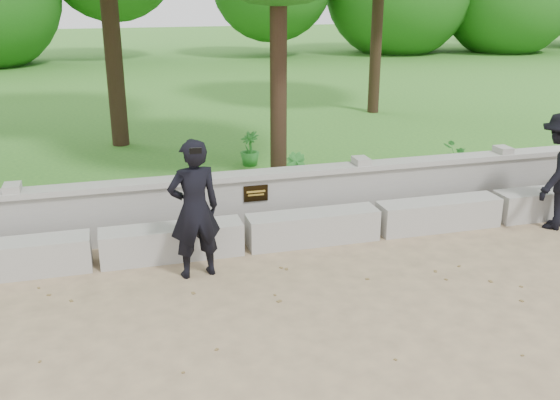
{
  "coord_description": "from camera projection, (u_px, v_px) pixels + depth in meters",
  "views": [
    {
      "loc": [
        -1.67,
        -5.96,
        3.52
      ],
      "look_at": [
        0.38,
        1.43,
        0.85
      ],
      "focal_mm": 40.0,
      "sensor_mm": 36.0,
      "label": 1
    }
  ],
  "objects": [
    {
      "name": "shrub_d",
      "position": [
        250.0,
        149.0,
        11.75
      ],
      "size": [
        0.48,
        0.48,
        0.64
      ],
      "primitive_type": "imported",
      "rotation": [
        0.0,
        0.0,
        5.41
      ],
      "color": "#287427",
      "rests_on": "lawn"
    },
    {
      "name": "lawn",
      "position": [
        162.0,
        97.0,
        19.7
      ],
      "size": [
        40.0,
        22.0,
        0.25
      ],
      "primitive_type": "cube",
      "color": "#306B26",
      "rests_on": "ground"
    },
    {
      "name": "ground",
      "position": [
        281.0,
        315.0,
        7.0
      ],
      "size": [
        80.0,
        80.0,
        0.0
      ],
      "primitive_type": "plane",
      "color": "tan",
      "rests_on": "ground"
    },
    {
      "name": "man_main",
      "position": [
        194.0,
        209.0,
        7.68
      ],
      "size": [
        0.7,
        0.63,
        1.78
      ],
      "color": "black",
      "rests_on": "ground"
    },
    {
      "name": "concrete_bench",
      "position": [
        245.0,
        234.0,
        8.65
      ],
      "size": [
        11.9,
        0.45,
        0.45
      ],
      "color": "#A5A49C",
      "rests_on": "ground"
    },
    {
      "name": "parapet_wall",
      "position": [
        234.0,
        202.0,
        9.21
      ],
      "size": [
        12.5,
        0.35,
        0.9
      ],
      "color": "#9C9A93",
      "rests_on": "ground"
    },
    {
      "name": "shrub_c",
      "position": [
        460.0,
        162.0,
        10.86
      ],
      "size": [
        0.76,
        0.72,
        0.66
      ],
      "primitive_type": "imported",
      "rotation": [
        0.0,
        0.0,
        3.59
      ],
      "color": "#287427",
      "rests_on": "lawn"
    },
    {
      "name": "shrub_b",
      "position": [
        298.0,
        174.0,
        10.11
      ],
      "size": [
        0.49,
        0.48,
        0.69
      ],
      "primitive_type": "imported",
      "rotation": [
        0.0,
        0.0,
        2.4
      ],
      "color": "#287427",
      "rests_on": "lawn"
    },
    {
      "name": "visitor_mid",
      "position": [
        560.0,
        171.0,
        9.26
      ],
      "size": [
        1.32,
        1.19,
        1.77
      ],
      "color": "black",
      "rests_on": "ground"
    }
  ]
}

